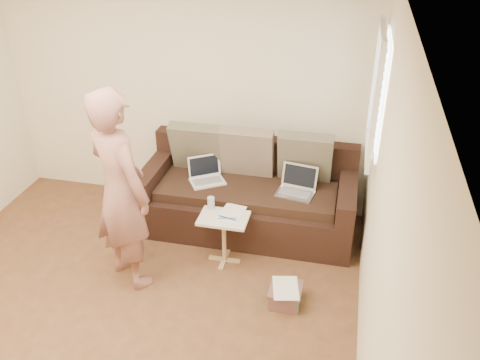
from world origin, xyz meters
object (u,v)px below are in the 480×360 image
(laptop_silver, at_px, (295,194))
(laptop_white, at_px, (208,182))
(side_table, at_px, (224,239))
(person, at_px, (120,190))
(drinking_glass, at_px, (211,203))
(sofa, at_px, (248,192))
(striped_box, at_px, (285,296))

(laptop_silver, distance_m, laptop_white, 0.92)
(side_table, bearing_deg, person, -152.54)
(person, height_order, drinking_glass, person)
(laptop_white, relative_size, person, 0.19)
(drinking_glass, bearing_deg, sofa, 63.38)
(laptop_white, bearing_deg, person, -148.44)
(person, height_order, striped_box, person)
(side_table, height_order, drinking_glass, drinking_glass)
(person, bearing_deg, drinking_glass, -107.88)
(person, bearing_deg, sofa, -98.36)
(sofa, xyz_separation_m, drinking_glass, (-0.25, -0.51, 0.14))
(laptop_silver, relative_size, side_table, 0.72)
(laptop_white, relative_size, drinking_glass, 2.89)
(sofa, distance_m, side_table, 0.66)
(laptop_silver, bearing_deg, side_table, -128.17)
(sofa, xyz_separation_m, striped_box, (0.57, -1.09, -0.34))
(drinking_glass, bearing_deg, side_table, -37.80)
(laptop_white, relative_size, side_table, 0.68)
(side_table, bearing_deg, laptop_silver, 41.93)
(drinking_glass, xyz_separation_m, striped_box, (0.82, -0.59, -0.48))
(striped_box, bearing_deg, person, 177.90)
(sofa, distance_m, laptop_silver, 0.52)
(laptop_white, bearing_deg, side_table, -93.58)
(drinking_glass, height_order, striped_box, drinking_glass)
(laptop_white, bearing_deg, striped_box, -79.25)
(person, height_order, side_table, person)
(drinking_glass, bearing_deg, laptop_silver, 29.04)
(laptop_white, xyz_separation_m, side_table, (0.32, -0.58, -0.27))
(drinking_glass, bearing_deg, person, -140.31)
(person, bearing_deg, striped_box, -149.67)
(laptop_silver, xyz_separation_m, laptop_white, (-0.92, 0.04, 0.00))
(side_table, bearing_deg, laptop_white, 119.09)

